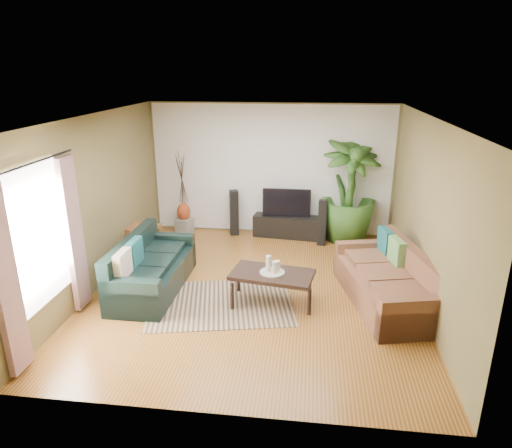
% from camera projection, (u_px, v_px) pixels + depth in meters
% --- Properties ---
extents(floor, '(5.50, 5.50, 0.00)m').
position_uv_depth(floor, '(254.00, 290.00, 7.25)').
color(floor, '#9F6229').
rests_on(floor, ground).
extents(ceiling, '(5.50, 5.50, 0.00)m').
position_uv_depth(ceiling, '(254.00, 117.00, 6.37)').
color(ceiling, white).
rests_on(ceiling, ground).
extents(wall_back, '(5.00, 0.00, 5.00)m').
position_uv_depth(wall_back, '(271.00, 170.00, 9.39)').
color(wall_back, brown).
rests_on(wall_back, ground).
extents(wall_front, '(5.00, 0.00, 5.00)m').
position_uv_depth(wall_front, '(217.00, 297.00, 4.23)').
color(wall_front, brown).
rests_on(wall_front, ground).
extents(wall_left, '(0.00, 5.50, 5.50)m').
position_uv_depth(wall_left, '(95.00, 204.00, 7.10)').
color(wall_left, brown).
rests_on(wall_left, ground).
extents(wall_right, '(0.00, 5.50, 5.50)m').
position_uv_depth(wall_right, '(428.00, 216.00, 6.52)').
color(wall_right, brown).
rests_on(wall_right, ground).
extents(backwall_panel, '(4.90, 0.00, 4.90)m').
position_uv_depth(backwall_panel, '(271.00, 170.00, 9.38)').
color(backwall_panel, white).
rests_on(backwall_panel, ground).
extents(window_pane, '(0.00, 1.80, 1.80)m').
position_uv_depth(window_pane, '(37.00, 237.00, 5.58)').
color(window_pane, white).
rests_on(window_pane, ground).
extents(curtain_near, '(0.08, 0.35, 2.20)m').
position_uv_depth(curtain_near, '(6.00, 283.00, 4.95)').
color(curtain_near, gray).
rests_on(curtain_near, ground).
extents(curtain_far, '(0.08, 0.35, 2.20)m').
position_uv_depth(curtain_far, '(74.00, 235.00, 6.36)').
color(curtain_far, gray).
rests_on(curtain_far, ground).
extents(curtain_rod, '(0.03, 1.90, 0.03)m').
position_uv_depth(curtain_rod, '(29.00, 164.00, 5.28)').
color(curtain_rod, black).
rests_on(curtain_rod, ground).
extents(sofa_left, '(0.87, 2.00, 0.85)m').
position_uv_depth(sofa_left, '(153.00, 264.00, 7.17)').
color(sofa_left, black).
rests_on(sofa_left, floor).
extents(sofa_right, '(1.44, 2.32, 0.85)m').
position_uv_depth(sofa_right, '(386.00, 277.00, 6.75)').
color(sofa_right, brown).
rests_on(sofa_right, floor).
extents(area_rug, '(2.39, 1.91, 0.01)m').
position_uv_depth(area_rug, '(221.00, 303.00, 6.85)').
color(area_rug, '#A17F5F').
rests_on(area_rug, floor).
extents(coffee_table, '(1.29, 0.85, 0.49)m').
position_uv_depth(coffee_table, '(272.00, 288.00, 6.81)').
color(coffee_table, black).
rests_on(coffee_table, floor).
extents(candle_tray, '(0.37, 0.37, 0.02)m').
position_uv_depth(candle_tray, '(272.00, 272.00, 6.73)').
color(candle_tray, '#9B9B96').
rests_on(candle_tray, coffee_table).
extents(candle_tall, '(0.08, 0.08, 0.24)m').
position_uv_depth(candle_tall, '(268.00, 263.00, 6.72)').
color(candle_tall, beige).
rests_on(candle_tall, candle_tray).
extents(candle_mid, '(0.08, 0.08, 0.18)m').
position_uv_depth(candle_mid, '(275.00, 267.00, 6.65)').
color(candle_mid, beige).
rests_on(candle_mid, candle_tray).
extents(candle_short, '(0.08, 0.08, 0.15)m').
position_uv_depth(candle_short, '(277.00, 266.00, 6.75)').
color(candle_short, beige).
rests_on(candle_short, candle_tray).
extents(tv_stand, '(1.37, 0.54, 0.45)m').
position_uv_depth(tv_stand, '(286.00, 226.00, 9.48)').
color(tv_stand, black).
rests_on(tv_stand, floor).
extents(television, '(0.98, 0.05, 0.58)m').
position_uv_depth(television, '(287.00, 203.00, 9.31)').
color(television, black).
rests_on(television, tv_stand).
extents(speaker_left, '(0.22, 0.23, 0.95)m').
position_uv_depth(speaker_left, '(234.00, 213.00, 9.52)').
color(speaker_left, black).
rests_on(speaker_left, floor).
extents(speaker_right, '(0.18, 0.19, 0.91)m').
position_uv_depth(speaker_right, '(322.00, 223.00, 8.98)').
color(speaker_right, black).
rests_on(speaker_right, floor).
extents(potted_plant, '(1.46, 1.46, 2.06)m').
position_uv_depth(potted_plant, '(349.00, 191.00, 9.05)').
color(potted_plant, '#29511B').
rests_on(potted_plant, floor).
extents(plant_pot, '(0.38, 0.38, 0.30)m').
position_uv_depth(plant_pot, '(346.00, 233.00, 9.34)').
color(plant_pot, black).
rests_on(plant_pot, floor).
extents(pedestal, '(0.38, 0.38, 0.31)m').
position_uv_depth(pedestal, '(184.00, 225.00, 9.76)').
color(pedestal, gray).
rests_on(pedestal, floor).
extents(vase, '(0.28, 0.28, 0.39)m').
position_uv_depth(vase, '(184.00, 212.00, 9.66)').
color(vase, '#973B1B').
rests_on(vase, pedestal).
extents(side_table, '(0.62, 0.62, 0.56)m').
position_uv_depth(side_table, '(143.00, 241.00, 8.53)').
color(side_table, '#965131').
rests_on(side_table, floor).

